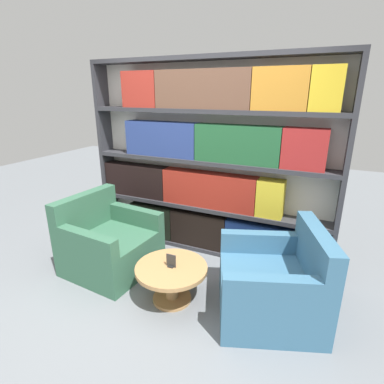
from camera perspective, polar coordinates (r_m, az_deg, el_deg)
name	(u,v)px	position (r m, az deg, el deg)	size (l,w,h in m)	color
ground_plane	(148,315)	(3.06, -8.33, -22.24)	(14.00, 14.00, 0.00)	slate
bookshelf	(208,164)	(3.68, 3.15, 5.37)	(3.08, 0.30, 2.37)	silver
armchair_left	(109,245)	(3.67, -15.57, -9.62)	(0.96, 0.96, 0.87)	#336047
armchair_right	(274,286)	(2.98, 15.28, -16.81)	(1.14, 1.15, 0.87)	#386684
coffee_table	(172,276)	(3.05, -3.92, -15.66)	(0.71, 0.71, 0.38)	#AD7F4C
table_sign	(171,262)	(2.97, -3.99, -13.09)	(0.10, 0.06, 0.13)	black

